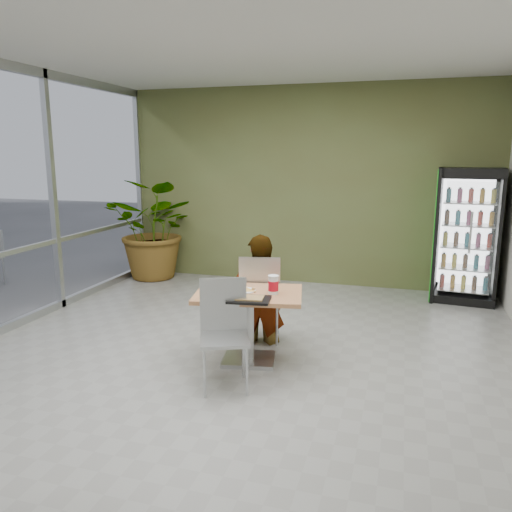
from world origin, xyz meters
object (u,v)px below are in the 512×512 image
at_px(chair_near, 224,324).
at_px(beverage_fridge, 467,236).
at_px(cafeteria_tray, 249,300).
at_px(soda_cup, 273,285).
at_px(potted_plant, 156,229).
at_px(chair_far, 260,292).
at_px(seated_woman, 260,301).
at_px(dining_table, 249,312).

relative_size(chair_near, beverage_fridge, 0.51).
relative_size(cafeteria_tray, beverage_fridge, 0.21).
xyz_separation_m(soda_cup, potted_plant, (-2.84, 2.96, 0.02)).
height_order(chair_far, potted_plant, potted_plant).
bearing_deg(potted_plant, soda_cup, -46.18).
height_order(chair_far, soda_cup, chair_far).
distance_m(chair_near, seated_woman, 1.12).
xyz_separation_m(dining_table, beverage_fridge, (2.36, 3.02, 0.43)).
xyz_separation_m(chair_near, beverage_fridge, (2.44, 3.54, 0.38)).
distance_m(chair_far, soda_cup, 0.65).
height_order(dining_table, beverage_fridge, beverage_fridge).
xyz_separation_m(dining_table, chair_far, (-0.03, 0.54, 0.06)).
relative_size(seated_woman, potted_plant, 0.90).
height_order(chair_near, soda_cup, chair_near).
distance_m(soda_cup, potted_plant, 4.10).
distance_m(dining_table, seated_woman, 0.60).
bearing_deg(seated_woman, dining_table, 83.64).
xyz_separation_m(dining_table, potted_plant, (-2.58, 2.97, 0.32)).
xyz_separation_m(dining_table, cafeteria_tray, (0.09, -0.29, 0.22)).
bearing_deg(soda_cup, potted_plant, 133.82).
bearing_deg(chair_far, potted_plant, -55.18).
relative_size(beverage_fridge, potted_plant, 1.13).
distance_m(seated_woman, potted_plant, 3.49).
bearing_deg(chair_far, chair_near, 75.79).
xyz_separation_m(chair_near, seated_woman, (0.03, 1.11, -0.11)).
bearing_deg(seated_woman, chair_far, 99.73).
xyz_separation_m(soda_cup, beverage_fridge, (2.11, 3.01, 0.12)).
height_order(chair_near, seated_woman, seated_woman).
bearing_deg(cafeteria_tray, seated_woman, 99.51).
height_order(soda_cup, potted_plant, potted_plant).
distance_m(dining_table, soda_cup, 0.40).
relative_size(seated_woman, cafeteria_tray, 3.89).
distance_m(chair_far, seated_woman, 0.14).
relative_size(seated_woman, beverage_fridge, 0.80).
bearing_deg(dining_table, seated_woman, 95.21).
bearing_deg(soda_cup, chair_far, 118.55).
distance_m(chair_near, potted_plant, 4.30).
relative_size(dining_table, seated_woman, 0.77).
xyz_separation_m(dining_table, chair_near, (-0.08, -0.52, 0.04)).
distance_m(chair_far, cafeteria_tray, 0.85).
xyz_separation_m(dining_table, seated_woman, (-0.05, 0.59, -0.06)).
distance_m(dining_table, cafeteria_tray, 0.38).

